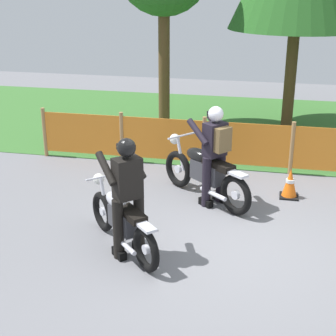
# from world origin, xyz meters

# --- Properties ---
(ground) EXTENTS (24.00, 24.00, 0.02)m
(ground) POSITION_xyz_m (0.00, 0.00, -0.01)
(ground) COLOR slate
(grass_verge) EXTENTS (24.00, 6.39, 0.01)m
(grass_verge) POSITION_xyz_m (0.00, 6.19, 0.01)
(grass_verge) COLOR #386B2D
(grass_verge) RESTS_ON ground
(barrier_fence) EXTENTS (8.57, 0.08, 1.05)m
(barrier_fence) POSITION_xyz_m (0.00, 3.00, 0.54)
(barrier_fence) COLOR #997547
(barrier_fence) RESTS_ON ground
(motorcycle_lead) EXTENTS (1.41, 1.48, 0.92)m
(motorcycle_lead) POSITION_xyz_m (-1.51, -0.44, 0.45)
(motorcycle_lead) COLOR black
(motorcycle_lead) RESTS_ON ground
(motorcycle_trailing) EXTENTS (1.71, 1.47, 1.01)m
(motorcycle_trailing) POSITION_xyz_m (-0.62, 1.48, 0.49)
(motorcycle_trailing) COLOR black
(motorcycle_trailing) RESTS_ON ground
(rider_lead) EXTENTS (0.73, 0.73, 1.69)m
(rider_lead) POSITION_xyz_m (-1.38, -0.57, 0.92)
(rider_lead) COLOR black
(rider_lead) RESTS_ON ground
(rider_trailing) EXTENTS (0.78, 0.75, 1.69)m
(rider_trailing) POSITION_xyz_m (-0.44, 1.33, 0.95)
(rider_trailing) COLOR black
(rider_trailing) RESTS_ON ground
(traffic_cone) EXTENTS (0.32, 0.32, 0.53)m
(traffic_cone) POSITION_xyz_m (0.83, 1.87, 0.26)
(traffic_cone) COLOR black
(traffic_cone) RESTS_ON ground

